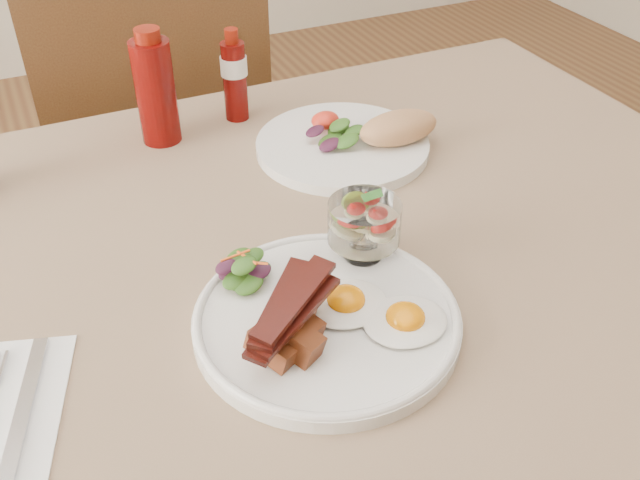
% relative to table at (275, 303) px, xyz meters
% --- Properties ---
extents(table, '(1.33, 0.88, 0.75)m').
position_rel_table_xyz_m(table, '(0.00, 0.00, 0.00)').
color(table, brown).
rests_on(table, ground).
extents(chair_far, '(0.42, 0.42, 0.93)m').
position_rel_table_xyz_m(chair_far, '(0.00, 0.66, -0.14)').
color(chair_far, brown).
rests_on(chair_far, ground).
extents(main_plate, '(0.28, 0.28, 0.02)m').
position_rel_table_xyz_m(main_plate, '(0.00, -0.15, 0.10)').
color(main_plate, white).
rests_on(main_plate, table).
extents(fried_eggs, '(0.15, 0.14, 0.02)m').
position_rel_table_xyz_m(fried_eggs, '(0.05, -0.17, 0.11)').
color(fried_eggs, white).
rests_on(fried_eggs, main_plate).
extents(bacon_potato_pile, '(0.12, 0.11, 0.06)m').
position_rel_table_xyz_m(bacon_potato_pile, '(-0.05, -0.17, 0.13)').
color(bacon_potato_pile, brown).
rests_on(bacon_potato_pile, main_plate).
extents(side_salad, '(0.07, 0.07, 0.04)m').
position_rel_table_xyz_m(side_salad, '(-0.06, -0.06, 0.12)').
color(side_salad, '#204412').
rests_on(side_salad, main_plate).
extents(fruit_cup, '(0.08, 0.08, 0.08)m').
position_rel_table_xyz_m(fruit_cup, '(0.08, -0.07, 0.15)').
color(fruit_cup, white).
rests_on(fruit_cup, main_plate).
extents(second_plate, '(0.26, 0.25, 0.06)m').
position_rel_table_xyz_m(second_plate, '(0.20, 0.17, 0.11)').
color(second_plate, white).
rests_on(second_plate, table).
extents(ketchup_bottle, '(0.07, 0.07, 0.17)m').
position_rel_table_xyz_m(ketchup_bottle, '(-0.05, 0.32, 0.17)').
color(ketchup_bottle, '#580705').
rests_on(ketchup_bottle, table).
extents(hot_sauce_bottle, '(0.05, 0.05, 0.14)m').
position_rel_table_xyz_m(hot_sauce_bottle, '(0.08, 0.34, 0.16)').
color(hot_sauce_bottle, '#580705').
rests_on(hot_sauce_bottle, table).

